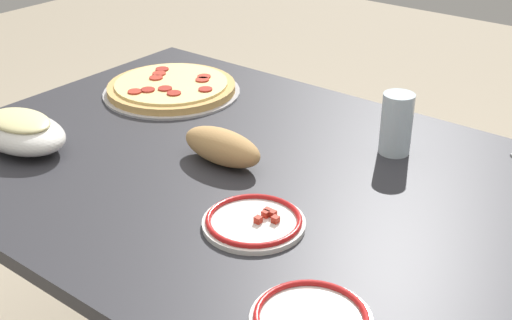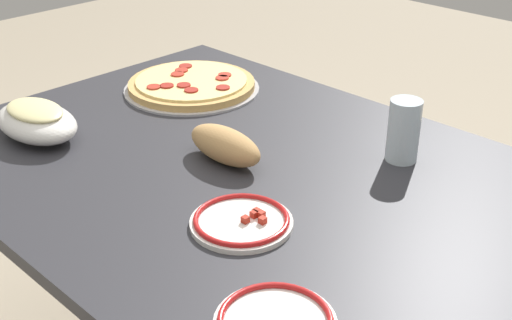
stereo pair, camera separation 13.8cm
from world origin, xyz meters
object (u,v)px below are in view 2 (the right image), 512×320
baked_pasta_dish (36,120)px  bread_loaf (225,145)px  dining_table (256,218)px  side_plate_near (242,221)px  pepperoni_pizza (192,85)px  water_glass (404,131)px

baked_pasta_dish → bread_loaf: size_ratio=1.24×
dining_table → side_plate_near: size_ratio=7.66×
baked_pasta_dish → side_plate_near: bearing=-173.8°
pepperoni_pizza → water_glass: (-0.62, -0.05, 0.05)m
dining_table → pepperoni_pizza: bearing=-25.2°
pepperoni_pizza → bread_loaf: size_ratio=1.85×
baked_pasta_dish → water_glass: size_ratio=1.77×
pepperoni_pizza → side_plate_near: bearing=146.9°
water_glass → dining_table: bearing=55.7°
side_plate_near → bread_loaf: size_ratio=0.96×
side_plate_near → water_glass: bearing=-97.9°
baked_pasta_dish → water_glass: water_glass is taller
baked_pasta_dish → water_glass: 0.81m
water_glass → side_plate_near: (0.06, 0.42, -0.06)m
pepperoni_pizza → side_plate_near: 0.67m
dining_table → water_glass: bearing=-124.3°
water_glass → bread_loaf: 0.38m
baked_pasta_dish → side_plate_near: baked_pasta_dish is taller
baked_pasta_dish → water_glass: bearing=-143.6°
bread_loaf → dining_table: bearing=-175.6°
pepperoni_pizza → bread_loaf: bread_loaf is taller
pepperoni_pizza → side_plate_near: (-0.57, 0.37, -0.01)m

